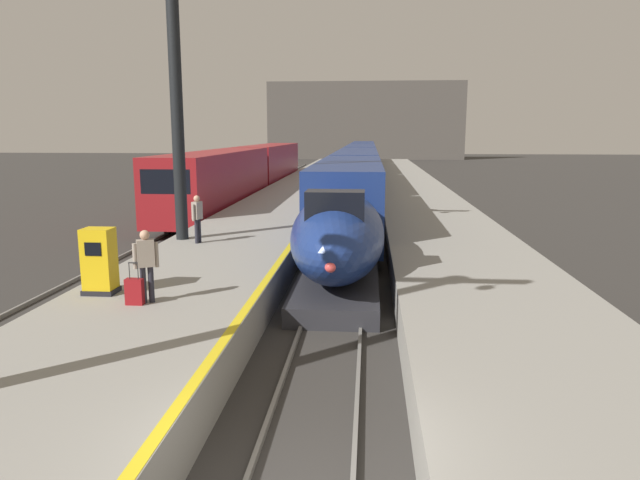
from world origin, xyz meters
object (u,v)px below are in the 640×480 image
highspeed_train_main (359,167)px  ticket_machine_yellow (100,263)px  station_column_mid (175,75)px  passenger_near_edge (146,261)px  rolling_suitcase (135,291)px  passenger_mid_platform (197,215)px  regional_train_adjacent (249,170)px

highspeed_train_main → ticket_machine_yellow: (-5.55, -37.58, -0.18)m
station_column_mid → passenger_near_edge: 9.51m
station_column_mid → rolling_suitcase: (1.55, -8.14, -5.53)m
highspeed_train_main → passenger_mid_platform: (-5.09, -30.98, 0.07)m
station_column_mid → ticket_machine_yellow: (0.35, -7.31, -5.10)m
passenger_near_edge → rolling_suitcase: 0.74m
regional_train_adjacent → passenger_near_edge: (3.98, -30.71, -0.09)m
highspeed_train_main → regional_train_adjacent: 11.07m
highspeed_train_main → ticket_machine_yellow: bearing=-98.4°
highspeed_train_main → passenger_near_edge: (-4.12, -38.25, 0.07)m
passenger_mid_platform → regional_train_adjacent: bearing=97.3°
station_column_mid → rolling_suitcase: size_ratio=9.96×
highspeed_train_main → passenger_near_edge: highspeed_train_main is taller
rolling_suitcase → passenger_mid_platform: bearing=95.7°
highspeed_train_main → rolling_suitcase: (-4.35, -38.42, -0.62)m
passenger_near_edge → ticket_machine_yellow: size_ratio=1.06×
passenger_near_edge → ticket_machine_yellow: 1.60m
regional_train_adjacent → station_column_mid: 23.33m
rolling_suitcase → ticket_machine_yellow: size_ratio=0.61×
passenger_mid_platform → passenger_near_edge: bearing=-82.3°
station_column_mid → rolling_suitcase: bearing=-79.2°
highspeed_train_main → passenger_mid_platform: bearing=-99.3°
passenger_mid_platform → ticket_machine_yellow: size_ratio=1.06×
passenger_mid_platform → rolling_suitcase: (0.74, -7.43, -0.69)m
highspeed_train_main → passenger_near_edge: bearing=-96.1°
highspeed_train_main → regional_train_adjacent: regional_train_adjacent is taller
passenger_near_edge → highspeed_train_main: bearing=83.9°
regional_train_adjacent → passenger_near_edge: bearing=-82.6°
passenger_mid_platform → station_column_mid: bearing=138.6°
regional_train_adjacent → passenger_near_edge: 30.97m
passenger_near_edge → passenger_mid_platform: (-0.98, 7.27, 0.00)m
highspeed_train_main → rolling_suitcase: bearing=-96.5°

